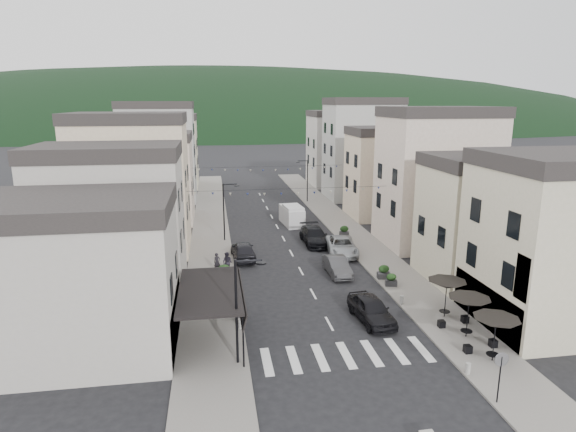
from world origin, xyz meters
The scene contains 30 objects.
ground centered at (0.00, 0.00, 0.00)m, with size 700.00×700.00×0.00m, color black.
sidewalk_left centered at (-7.50, 32.00, 0.06)m, with size 4.00×76.00×0.12m, color slate.
sidewalk_right centered at (7.50, 32.00, 0.06)m, with size 4.00×76.00×0.12m, color slate.
hill_backdrop centered at (0.00, 300.00, 0.00)m, with size 640.00×360.00×70.00m, color black.
boutique_building centered at (-15.50, 5.00, 4.00)m, with size 12.00×8.00×8.00m, color #ABA69D.
bistro_building centered at (14.50, 4.00, 5.00)m, with size 10.00×8.00×10.00m, color #C0BA98.
boutique_awning centered at (-7.25, 5.00, 3.11)m, with size 3.77×7.50×3.28m.
buildings_row_left centered at (-14.50, 37.75, 6.12)m, with size 10.20×54.16×14.00m.
buildings_row_right centered at (14.50, 36.59, 6.32)m, with size 10.20×54.16×14.50m.
cafe_terrace centered at (7.70, 2.80, 2.36)m, with size 2.50×8.10×2.53m.
streetlamp_left_near centered at (-5.82, 2.00, 3.70)m, with size 1.70×0.56×6.00m.
streetlamp_left_far centered at (-5.82, 26.00, 3.70)m, with size 1.70×0.56×6.00m.
streetlamp_right_far centered at (5.82, 44.00, 3.70)m, with size 1.70×0.56×6.00m.
traffic_sign centered at (5.80, -3.50, 1.93)m, with size 0.70×0.07×2.70m.
bollards centered at (0.00, 5.50, 0.42)m, with size 11.66×10.26×0.60m.
bunting_near centered at (0.00, 22.00, 5.65)m, with size 19.00×0.28×0.62m.
bunting_far centered at (0.00, 38.00, 5.65)m, with size 19.00×0.28×0.62m.
parked_car_a centered at (2.80, 6.00, 0.81)m, with size 1.91×4.76×1.62m, color black.
parked_car_b centered at (2.80, 14.76, 0.73)m, with size 1.55×4.44×1.46m, color #353537.
parked_car_c centered at (4.60, 20.03, 0.79)m, with size 2.63×5.70×1.58m, color #999DA1.
parked_car_d centered at (2.80, 23.67, 0.82)m, with size 2.31×5.68×1.65m, color black.
parked_car_e centered at (-4.60, 19.89, 0.83)m, with size 1.97×4.89×1.67m, color black.
delivery_van centered at (1.84, 31.71, 1.14)m, with size 2.36×5.01×2.33m.
pedestrian_a centered at (-6.97, 16.72, 0.92)m, with size 0.58×0.38×1.59m, color black.
pedestrian_b centered at (-6.15, 16.22, 1.00)m, with size 0.86×0.67×1.76m, color black.
planter_la centered at (-6.00, 7.92, 0.70)m, with size 1.19×0.86×1.19m.
planter_lb centered at (-6.46, 14.64, 0.74)m, with size 1.22×0.79×1.28m.
planter_ra centered at (6.18, 12.98, 0.66)m, with size 1.05×0.65×1.12m.
planter_rb centered at (6.20, 11.37, 0.60)m, with size 0.98×0.68×1.00m.
planter_rc centered at (6.36, 25.41, 0.68)m, with size 1.15×0.83×1.16m.
Camera 1 is at (-7.09, -21.75, 13.96)m, focal length 30.00 mm.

